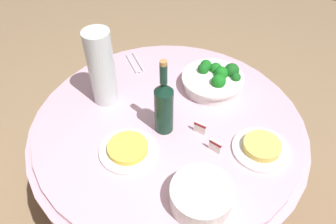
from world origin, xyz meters
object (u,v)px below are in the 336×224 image
object	(u,v)px
food_plate_fried_egg	(128,149)
label_placard_mid	(215,146)
plate_stack	(201,196)
food_plate_noodles	(261,148)
broccoli_bowl	(215,79)
decorative_fruit_vase	(102,70)
serving_tongs	(135,64)
label_placard_front	(200,127)
wine_bottle	(163,105)

from	to	relation	value
food_plate_fried_egg	label_placard_mid	bearing A→B (deg)	-159.65
plate_stack	food_plate_noodles	size ratio (longest dim) A/B	0.95
broccoli_bowl	decorative_fruit_vase	xyz separation A→B (m)	(0.43, 0.24, 0.12)
plate_stack	food_plate_noodles	xyz separation A→B (m)	(-0.16, -0.29, -0.02)
serving_tongs	label_placard_front	xyz separation A→B (m)	(-0.43, 0.33, 0.03)
decorative_fruit_vase	label_placard_front	world-z (taller)	decorative_fruit_vase
broccoli_bowl	wine_bottle	size ratio (longest dim) A/B	0.83
decorative_fruit_vase	food_plate_noodles	xyz separation A→B (m)	(-0.69, 0.06, -0.15)
plate_stack	food_plate_fried_egg	bearing A→B (deg)	-19.75
plate_stack	food_plate_fried_egg	size ratio (longest dim) A/B	0.95
broccoli_bowl	food_plate_fried_egg	bearing A→B (deg)	65.95
broccoli_bowl	decorative_fruit_vase	distance (m)	0.50
plate_stack	wine_bottle	size ratio (longest dim) A/B	0.62
broccoli_bowl	label_placard_mid	xyz separation A→B (m)	(-0.09, 0.36, -0.01)
broccoli_bowl	label_placard_front	world-z (taller)	broccoli_bowl
wine_bottle	serving_tongs	bearing A→B (deg)	-51.33
food_plate_noodles	food_plate_fried_egg	distance (m)	0.51
broccoli_bowl	food_plate_fried_egg	distance (m)	0.52
label_placard_front	label_placard_mid	bearing A→B (deg)	138.45
wine_bottle	decorative_fruit_vase	size ratio (longest dim) A/B	0.99
wine_bottle	food_plate_fried_egg	bearing A→B (deg)	61.64
wine_bottle	label_placard_mid	size ratio (longest dim) A/B	6.11
plate_stack	label_placard_front	size ratio (longest dim) A/B	3.82
plate_stack	label_placard_mid	size ratio (longest dim) A/B	3.82
serving_tongs	label_placard_mid	world-z (taller)	label_placard_mid
broccoli_bowl	food_plate_noodles	bearing A→B (deg)	130.94
broccoli_bowl	plate_stack	size ratio (longest dim) A/B	1.33
serving_tongs	label_placard_mid	size ratio (longest dim) A/B	2.69
serving_tongs	label_placard_front	world-z (taller)	label_placard_front
wine_bottle	decorative_fruit_vase	bearing A→B (deg)	-14.97
decorative_fruit_vase	food_plate_noodles	bearing A→B (deg)	174.91
broccoli_bowl	label_placard_front	size ratio (longest dim) A/B	5.09
broccoli_bowl	label_placard_mid	size ratio (longest dim) A/B	5.09
decorative_fruit_vase	food_plate_fried_egg	size ratio (longest dim) A/B	1.55
broccoli_bowl	plate_stack	bearing A→B (deg)	100.07
wine_bottle	label_placard_mid	distance (m)	0.25
label_placard_mid	decorative_fruit_vase	bearing A→B (deg)	-13.41
broccoli_bowl	label_placard_front	bearing A→B (deg)	92.98
wine_bottle	label_placard_front	distance (m)	0.18
label_placard_front	food_plate_noodles	bearing A→B (deg)	178.26
label_placard_front	decorative_fruit_vase	bearing A→B (deg)	-6.93
wine_bottle	serving_tongs	xyz separation A→B (m)	(0.28, -0.35, -0.12)
wine_bottle	label_placard_mid	xyz separation A→B (m)	(-0.22, 0.04, -0.10)
decorative_fruit_vase	food_plate_fried_egg	xyz separation A→B (m)	(-0.21, 0.24, -0.15)
broccoli_bowl	food_plate_fried_egg	xyz separation A→B (m)	(0.21, 0.48, -0.03)
wine_bottle	label_placard_front	size ratio (longest dim) A/B	6.11
plate_stack	decorative_fruit_vase	xyz separation A→B (m)	(0.53, -0.35, 0.12)
wine_bottle	food_plate_noodles	world-z (taller)	wine_bottle
wine_bottle	serving_tongs	distance (m)	0.47
food_plate_fried_egg	label_placard_mid	size ratio (longest dim) A/B	4.00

